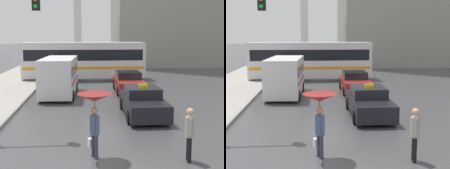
% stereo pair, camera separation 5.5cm
% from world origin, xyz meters
% --- Properties ---
extents(taxi, '(1.91, 4.52, 1.55)m').
position_xyz_m(taxi, '(2.04, 7.22, 0.65)').
color(taxi, black).
rests_on(taxi, ground_plane).
extents(sedan_red, '(1.91, 4.62, 1.40)m').
position_xyz_m(sedan_red, '(2.23, 13.78, 0.65)').
color(sedan_red, maroon).
rests_on(sedan_red, ground_plane).
extents(ambulance_van, '(2.26, 5.37, 2.46)m').
position_xyz_m(ambulance_van, '(-2.44, 12.74, 1.37)').
color(ambulance_van, silver).
rests_on(ambulance_van, ground_plane).
extents(city_bus, '(10.61, 2.85, 3.31)m').
position_xyz_m(city_bus, '(-0.88, 20.07, 1.84)').
color(city_bus, silver).
rests_on(city_bus, ground_plane).
extents(pedestrian_with_umbrella, '(1.09, 1.09, 2.09)m').
position_xyz_m(pedestrian_with_umbrella, '(-0.46, 1.99, 1.71)').
color(pedestrian_with_umbrella, '#2D3347').
rests_on(pedestrian_with_umbrella, ground_plane).
extents(pedestrian_man, '(0.33, 0.44, 1.70)m').
position_xyz_m(pedestrian_man, '(2.44, 1.46, 0.99)').
color(pedestrian_man, black).
rests_on(pedestrian_man, ground_plane).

